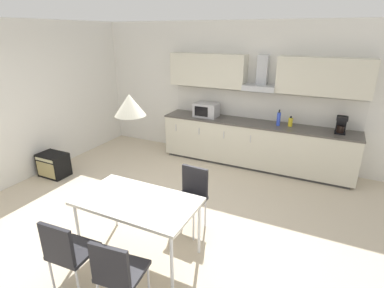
{
  "coord_description": "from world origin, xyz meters",
  "views": [
    {
      "loc": [
        2.12,
        -3.1,
        2.56
      ],
      "look_at": [
        0.32,
        0.62,
        1.0
      ],
      "focal_mm": 28.0,
      "sensor_mm": 36.0,
      "label": 1
    }
  ],
  "objects_px": {
    "chair_far_right": "(191,193)",
    "chair_near_right": "(117,270)",
    "guitar_amp": "(54,165)",
    "pendant_lamp": "(130,105)",
    "dining_table": "(137,204)",
    "microwave": "(206,110)",
    "bottle_blue": "(279,119)",
    "chair_near_left": "(67,250)",
    "coffee_maker": "(341,125)",
    "bottle_yellow": "(290,122)"
  },
  "relations": [
    {
      "from": "coffee_maker",
      "to": "guitar_amp",
      "type": "xyz_separation_m",
      "value": [
        -4.72,
        -2.13,
        -0.83
      ]
    },
    {
      "from": "coffee_maker",
      "to": "chair_far_right",
      "type": "distance_m",
      "value": 3.0
    },
    {
      "from": "chair_near_left",
      "to": "dining_table",
      "type": "bearing_deg",
      "value": 68.28
    },
    {
      "from": "guitar_amp",
      "to": "bottle_yellow",
      "type": "bearing_deg",
      "value": 29.14
    },
    {
      "from": "dining_table",
      "to": "chair_near_left",
      "type": "distance_m",
      "value": 0.85
    },
    {
      "from": "coffee_maker",
      "to": "bottle_yellow",
      "type": "xyz_separation_m",
      "value": [
        -0.85,
        0.03,
        -0.07
      ]
    },
    {
      "from": "pendant_lamp",
      "to": "coffee_maker",
      "type": "bearing_deg",
      "value": 57.65
    },
    {
      "from": "coffee_maker",
      "to": "chair_near_right",
      "type": "xyz_separation_m",
      "value": [
        -1.7,
        -3.96,
        -0.51
      ]
    },
    {
      "from": "bottle_blue",
      "to": "chair_near_right",
      "type": "distance_m",
      "value": 4.03
    },
    {
      "from": "chair_near_left",
      "to": "chair_near_right",
      "type": "xyz_separation_m",
      "value": [
        0.63,
        0.0,
        0.0
      ]
    },
    {
      "from": "coffee_maker",
      "to": "chair_near_left",
      "type": "bearing_deg",
      "value": -120.44
    },
    {
      "from": "bottle_blue",
      "to": "bottle_yellow",
      "type": "height_order",
      "value": "bottle_blue"
    },
    {
      "from": "coffee_maker",
      "to": "bottle_yellow",
      "type": "height_order",
      "value": "coffee_maker"
    },
    {
      "from": "microwave",
      "to": "chair_near_right",
      "type": "bearing_deg",
      "value": -78.13
    },
    {
      "from": "bottle_blue",
      "to": "microwave",
      "type": "bearing_deg",
      "value": -179.77
    },
    {
      "from": "chair_far_right",
      "to": "chair_near_right",
      "type": "height_order",
      "value": "same"
    },
    {
      "from": "microwave",
      "to": "coffee_maker",
      "type": "relative_size",
      "value": 1.6
    },
    {
      "from": "bottle_blue",
      "to": "guitar_amp",
      "type": "height_order",
      "value": "bottle_blue"
    },
    {
      "from": "microwave",
      "to": "chair_near_right",
      "type": "xyz_separation_m",
      "value": [
        0.83,
        -3.94,
        -0.5
      ]
    },
    {
      "from": "chair_far_right",
      "to": "chair_near_right",
      "type": "distance_m",
      "value": 1.54
    },
    {
      "from": "bottle_blue",
      "to": "chair_far_right",
      "type": "distance_m",
      "value": 2.53
    },
    {
      "from": "coffee_maker",
      "to": "bottle_yellow",
      "type": "relative_size",
      "value": 1.56
    },
    {
      "from": "chair_far_right",
      "to": "guitar_amp",
      "type": "distance_m",
      "value": 3.04
    },
    {
      "from": "chair_near_right",
      "to": "guitar_amp",
      "type": "xyz_separation_m",
      "value": [
        -3.02,
        1.83,
        -0.31
      ]
    },
    {
      "from": "chair_near_right",
      "to": "chair_near_left",
      "type": "bearing_deg",
      "value": -179.96
    },
    {
      "from": "coffee_maker",
      "to": "dining_table",
      "type": "bearing_deg",
      "value": -122.35
    },
    {
      "from": "microwave",
      "to": "chair_near_left",
      "type": "xyz_separation_m",
      "value": [
        0.2,
        -3.94,
        -0.5
      ]
    },
    {
      "from": "microwave",
      "to": "dining_table",
      "type": "relative_size",
      "value": 0.35
    },
    {
      "from": "chair_far_right",
      "to": "coffee_maker",
      "type": "bearing_deg",
      "value": 54.83
    },
    {
      "from": "coffee_maker",
      "to": "microwave",
      "type": "bearing_deg",
      "value": -179.4
    },
    {
      "from": "bottle_blue",
      "to": "chair_far_right",
      "type": "height_order",
      "value": "bottle_blue"
    },
    {
      "from": "chair_near_right",
      "to": "pendant_lamp",
      "type": "height_order",
      "value": "pendant_lamp"
    },
    {
      "from": "guitar_amp",
      "to": "chair_near_left",
      "type": "bearing_deg",
      "value": -37.53
    },
    {
      "from": "microwave",
      "to": "chair_far_right",
      "type": "relative_size",
      "value": 0.55
    },
    {
      "from": "dining_table",
      "to": "chair_far_right",
      "type": "xyz_separation_m",
      "value": [
        0.32,
        0.77,
        -0.18
      ]
    },
    {
      "from": "microwave",
      "to": "bottle_blue",
      "type": "bearing_deg",
      "value": 0.23
    },
    {
      "from": "pendant_lamp",
      "to": "chair_far_right",
      "type": "bearing_deg",
      "value": 67.69
    },
    {
      "from": "bottle_blue",
      "to": "pendant_lamp",
      "type": "height_order",
      "value": "pendant_lamp"
    },
    {
      "from": "bottle_blue",
      "to": "dining_table",
      "type": "bearing_deg",
      "value": -106.9
    },
    {
      "from": "bottle_yellow",
      "to": "chair_near_right",
      "type": "relative_size",
      "value": 0.22
    },
    {
      "from": "bottle_blue",
      "to": "chair_near_right",
      "type": "xyz_separation_m",
      "value": [
        -0.64,
        -3.94,
        -0.49
      ]
    },
    {
      "from": "guitar_amp",
      "to": "pendant_lamp",
      "type": "relative_size",
      "value": 1.62
    },
    {
      "from": "bottle_yellow",
      "to": "dining_table",
      "type": "distance_m",
      "value": 3.44
    },
    {
      "from": "dining_table",
      "to": "guitar_amp",
      "type": "xyz_separation_m",
      "value": [
        -2.7,
        1.06,
        -0.49
      ]
    },
    {
      "from": "microwave",
      "to": "chair_near_left",
      "type": "relative_size",
      "value": 0.55
    },
    {
      "from": "bottle_yellow",
      "to": "chair_near_right",
      "type": "distance_m",
      "value": 4.11
    },
    {
      "from": "bottle_yellow",
      "to": "pendant_lamp",
      "type": "bearing_deg",
      "value": -110.05
    },
    {
      "from": "chair_near_right",
      "to": "pendant_lamp",
      "type": "relative_size",
      "value": 2.72
    },
    {
      "from": "microwave",
      "to": "pendant_lamp",
      "type": "height_order",
      "value": "pendant_lamp"
    },
    {
      "from": "bottle_yellow",
      "to": "chair_near_right",
      "type": "xyz_separation_m",
      "value": [
        -0.85,
        -3.99,
        -0.45
      ]
    }
  ]
}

